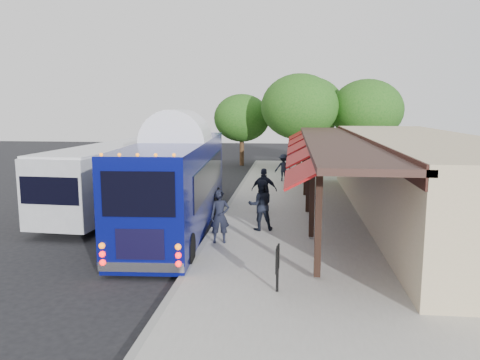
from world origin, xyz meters
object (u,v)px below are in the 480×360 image
at_px(coach_bus, 178,178).
at_px(ped_d, 284,168).
at_px(ped_b, 261,205).
at_px(city_bus, 118,173).
at_px(ped_c, 264,190).
at_px(sign_board, 277,261).
at_px(ped_a, 220,216).

distance_m(coach_bus, ped_d, 12.17).
bearing_deg(ped_b, coach_bus, -21.24).
xyz_separation_m(city_bus, ped_c, (6.95, -0.45, -0.58)).
xyz_separation_m(coach_bus, ped_b, (3.34, -0.51, -0.89)).
bearing_deg(city_bus, sign_board, -47.59).
relative_size(city_bus, ped_d, 6.78).
distance_m(city_bus, ped_c, 6.99).
xyz_separation_m(ped_b, ped_d, (0.66, 11.96, -0.12)).
bearing_deg(ped_b, ped_d, -105.68).
xyz_separation_m(ped_b, sign_board, (0.82, -5.99, -0.17)).
xyz_separation_m(coach_bus, ped_c, (3.29, 2.73, -0.89)).
relative_size(ped_a, sign_board, 1.55).
height_order(coach_bus, sign_board, coach_bus).
relative_size(ped_b, ped_c, 1.00).
xyz_separation_m(coach_bus, ped_d, (4.00, 11.45, -1.01)).
bearing_deg(ped_a, ped_d, 69.98).
bearing_deg(sign_board, ped_b, 102.96).
xyz_separation_m(city_bus, ped_a, (5.71, -5.52, -0.63)).
xyz_separation_m(ped_a, ped_d, (1.95, 13.80, -0.07)).
relative_size(coach_bus, ped_c, 6.08).
height_order(ped_c, sign_board, ped_c).
relative_size(ped_b, sign_board, 1.63).
bearing_deg(ped_c, city_bus, -0.65).
xyz_separation_m(city_bus, sign_board, (7.83, -9.68, -0.74)).
bearing_deg(coach_bus, ped_c, 36.24).
bearing_deg(coach_bus, ped_a, -52.27).
distance_m(ped_a, ped_d, 13.93).
height_order(ped_d, sign_board, ped_d).
relative_size(ped_a, ped_c, 0.95).
bearing_deg(sign_board, city_bus, 134.09).
height_order(ped_b, ped_c, ped_b).
bearing_deg(ped_d, sign_board, 85.62).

